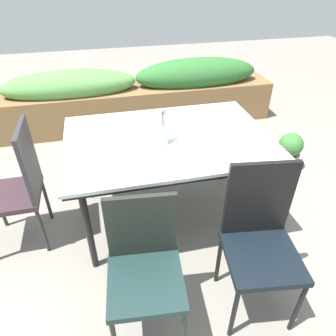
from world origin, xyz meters
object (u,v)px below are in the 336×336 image
chair_end_left (20,183)px  potted_plant (289,151)px  chair_near_right (260,235)px  flower_vase (163,132)px  planter_box (138,96)px  dining_table (168,144)px  chair_near_left (144,263)px

chair_end_left → potted_plant: bearing=-81.0°
chair_end_left → chair_near_right: 1.69m
flower_vase → planter_box: flower_vase is taller
dining_table → chair_end_left: chair_end_left is taller
planter_box → chair_near_right: bearing=-82.9°
dining_table → planter_box: 1.86m
flower_vase → chair_end_left: bearing=176.3°
dining_table → chair_near_left: size_ratio=1.70×
chair_end_left → flower_vase: size_ratio=3.65×
chair_near_left → chair_near_right: size_ratio=0.90×
chair_near_right → flower_vase: bearing=-55.4°
chair_near_right → flower_vase: flower_vase is taller
chair_end_left → chair_near_left: chair_end_left is taller
chair_near_right → flower_vase: 0.94m
chair_near_left → potted_plant: bearing=-137.6°
chair_end_left → planter_box: bearing=-32.2°
dining_table → potted_plant: (1.40, 0.43, -0.52)m
chair_near_right → planter_box: chair_near_right is taller
planter_box → potted_plant: (1.38, -1.40, -0.18)m
dining_table → potted_plant: 1.56m
planter_box → potted_plant: 1.97m
chair_end_left → planter_box: 2.15m
potted_plant → flower_vase: bearing=-161.1°
dining_table → chair_end_left: size_ratio=1.54×
chair_end_left → potted_plant: size_ratio=2.44×
chair_near_right → planter_box: (-0.33, 2.69, -0.17)m
chair_near_left → planter_box: (0.35, 2.70, -0.13)m
planter_box → potted_plant: planter_box is taller
flower_vase → potted_plant: bearing=18.9°
chair_near_left → potted_plant: chair_near_left is taller
dining_table → chair_near_left: chair_near_left is taller
dining_table → chair_near_left: (-0.33, -0.87, -0.21)m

